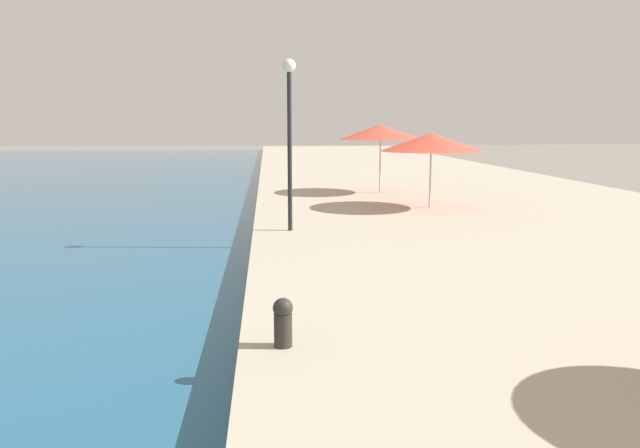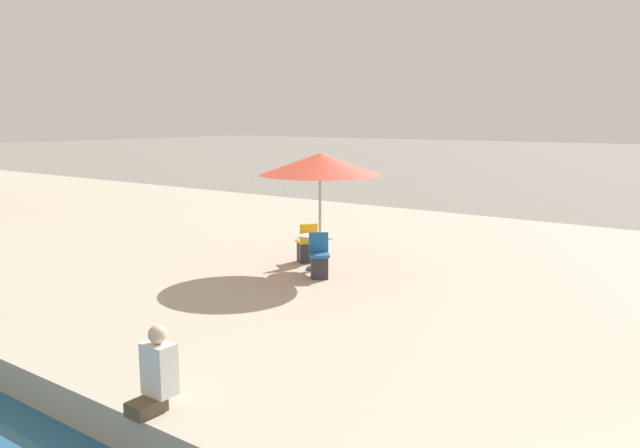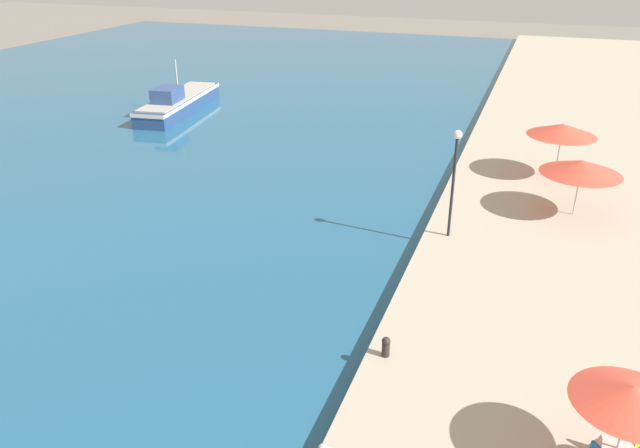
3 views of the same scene
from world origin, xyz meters
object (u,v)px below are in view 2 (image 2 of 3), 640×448
at_px(cafe_umbrella_pink, 320,164).
at_px(cafe_table, 317,245).
at_px(cafe_chair_right, 319,262).
at_px(person_at_quay, 156,373).
at_px(cafe_chair_left, 306,248).

height_order(cafe_umbrella_pink, cafe_table, cafe_umbrella_pink).
xyz_separation_m(cafe_table, cafe_chair_right, (-0.55, -0.47, -0.21)).
distance_m(cafe_table, cafe_chair_right, 0.75).
bearing_deg(person_at_quay, cafe_umbrella_pink, 20.73).
bearing_deg(cafe_chair_right, person_at_quay, 68.40).
bearing_deg(cafe_chair_left, person_at_quay, -121.04).
height_order(cafe_chair_left, cafe_chair_right, same).
relative_size(cafe_umbrella_pink, cafe_chair_right, 2.86).
distance_m(cafe_umbrella_pink, cafe_chair_left, 2.10).
bearing_deg(cafe_chair_right, cafe_umbrella_pink, -95.74).
distance_m(cafe_umbrella_pink, cafe_table, 1.75).
distance_m(cafe_chair_left, person_at_quay, 7.43).
bearing_deg(cafe_umbrella_pink, cafe_chair_right, -145.00).
relative_size(cafe_chair_right, person_at_quay, 0.94).
height_order(cafe_chair_right, person_at_quay, person_at_quay).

